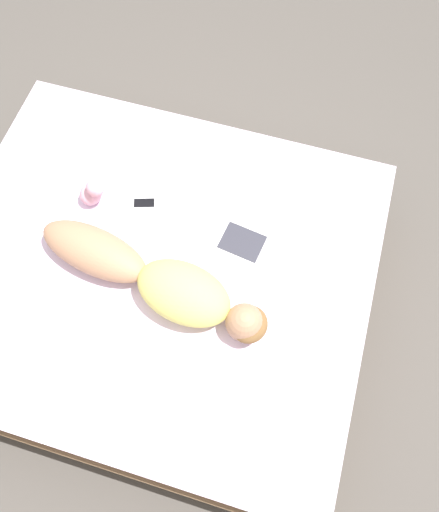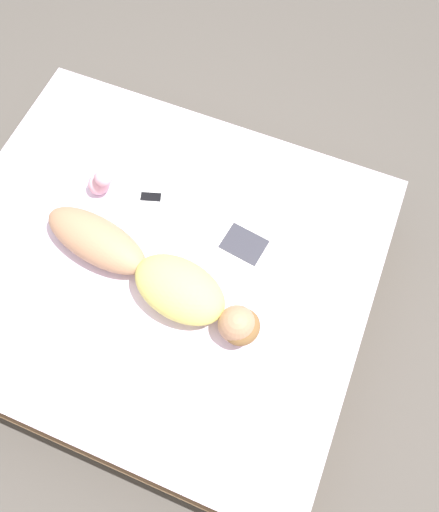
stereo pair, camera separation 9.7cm
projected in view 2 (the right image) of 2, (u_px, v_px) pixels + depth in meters
ground_plane at (165, 294)px, 3.02m from camera, size 12.00×12.00×0.00m
bed at (161, 278)px, 2.79m from camera, size 1.94×2.24×0.53m
person at (155, 275)px, 2.41m from camera, size 0.44×1.24×0.20m
open_magazine at (255, 226)px, 2.61m from camera, size 0.55×0.38×0.01m
cell_phone at (151, 197)px, 2.68m from camera, size 0.10×0.15×0.01m
plush_toy at (101, 182)px, 2.63m from camera, size 0.13×0.15×0.18m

